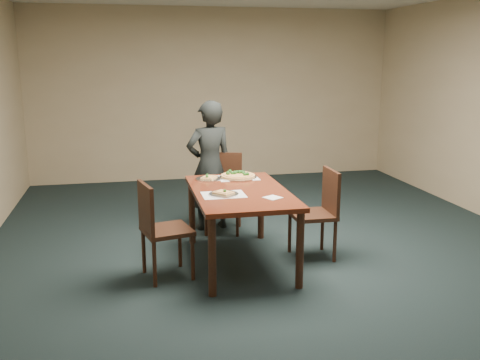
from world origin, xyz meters
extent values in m
plane|color=black|center=(0.00, 0.00, 0.00)|extent=(8.00, 8.00, 0.00)
plane|color=tan|center=(0.00, 4.00, 1.40)|extent=(6.00, 0.00, 6.00)
cube|color=#511D10|center=(-0.40, 0.09, 0.73)|extent=(0.90, 1.50, 0.04)
cylinder|color=black|center=(-0.79, -0.60, 0.35)|extent=(0.07, 0.07, 0.70)
cylinder|color=black|center=(-0.79, 0.78, 0.35)|extent=(0.07, 0.07, 0.70)
cylinder|color=black|center=(-0.01, -0.60, 0.35)|extent=(0.07, 0.07, 0.70)
cylinder|color=black|center=(-0.01, 0.78, 0.35)|extent=(0.07, 0.07, 0.70)
cube|color=black|center=(-0.39, 1.11, 0.45)|extent=(0.52, 0.52, 0.04)
cylinder|color=black|center=(-0.61, 0.98, 0.21)|extent=(0.04, 0.04, 0.43)
cylinder|color=black|center=(-0.51, 1.33, 0.21)|extent=(0.04, 0.04, 0.43)
cylinder|color=black|center=(-0.26, 0.88, 0.21)|extent=(0.04, 0.04, 0.43)
cylinder|color=black|center=(-0.16, 1.23, 0.21)|extent=(0.04, 0.04, 0.43)
cube|color=black|center=(-0.33, 1.29, 0.69)|extent=(0.41, 0.15, 0.44)
cube|color=black|center=(-1.13, -0.10, 0.45)|extent=(0.50, 0.50, 0.04)
cylinder|color=black|center=(-0.91, -0.23, 0.21)|extent=(0.04, 0.04, 0.43)
cylinder|color=black|center=(-1.26, -0.31, 0.21)|extent=(0.04, 0.04, 0.43)
cylinder|color=black|center=(-0.99, 0.12, 0.21)|extent=(0.04, 0.04, 0.43)
cylinder|color=black|center=(-1.35, 0.04, 0.21)|extent=(0.04, 0.04, 0.43)
cube|color=black|center=(-1.31, -0.14, 0.69)|extent=(0.13, 0.42, 0.44)
cube|color=black|center=(0.35, 0.09, 0.45)|extent=(0.42, 0.42, 0.04)
cylinder|color=black|center=(0.17, 0.28, 0.21)|extent=(0.04, 0.04, 0.43)
cylinder|color=black|center=(0.53, 0.27, 0.21)|extent=(0.04, 0.04, 0.43)
cylinder|color=black|center=(0.17, -0.08, 0.21)|extent=(0.04, 0.04, 0.43)
cylinder|color=black|center=(0.53, -0.09, 0.21)|extent=(0.04, 0.04, 0.43)
cube|color=black|center=(0.54, 0.09, 0.69)|extent=(0.04, 0.42, 0.44)
imported|color=black|center=(-0.51, 1.27, 0.76)|extent=(0.62, 0.46, 1.53)
cube|color=white|center=(-0.31, 0.62, 0.75)|extent=(0.42, 0.32, 0.00)
cube|color=white|center=(-0.59, -0.06, 0.75)|extent=(0.40, 0.30, 0.00)
cylinder|color=silver|center=(-0.31, 0.62, 0.76)|extent=(0.40, 0.40, 0.01)
cylinder|color=tan|center=(-0.31, 0.62, 0.77)|extent=(0.36, 0.36, 0.02)
cylinder|color=#F2DF7E|center=(-0.31, 0.62, 0.79)|extent=(0.32, 0.32, 0.01)
sphere|color=#184615|center=(-0.22, 0.54, 0.80)|extent=(0.04, 0.04, 0.04)
sphere|color=#184615|center=(-0.28, 0.65, 0.80)|extent=(0.04, 0.04, 0.04)
sphere|color=#184615|center=(-0.33, 0.65, 0.80)|extent=(0.03, 0.03, 0.03)
sphere|color=#184615|center=(-0.41, 0.66, 0.80)|extent=(0.03, 0.03, 0.03)
sphere|color=#184615|center=(-0.24, 0.63, 0.80)|extent=(0.04, 0.04, 0.04)
sphere|color=#184615|center=(-0.37, 0.63, 0.80)|extent=(0.04, 0.04, 0.04)
sphere|color=#184615|center=(-0.25, 0.61, 0.80)|extent=(0.03, 0.03, 0.03)
sphere|color=#184615|center=(-0.38, 0.72, 0.80)|extent=(0.04, 0.04, 0.04)
sphere|color=#184615|center=(-0.34, 0.63, 0.81)|extent=(0.04, 0.04, 0.04)
sphere|color=#184615|center=(-0.26, 0.66, 0.80)|extent=(0.04, 0.04, 0.04)
sphere|color=#184615|center=(-0.42, 0.62, 0.80)|extent=(0.04, 0.04, 0.04)
sphere|color=#184615|center=(-0.25, 0.54, 0.80)|extent=(0.04, 0.04, 0.04)
sphere|color=#184615|center=(-0.41, 0.66, 0.80)|extent=(0.03, 0.03, 0.03)
sphere|color=#184615|center=(-0.31, 0.66, 0.80)|extent=(0.04, 0.04, 0.04)
cylinder|color=silver|center=(-0.59, -0.06, 0.76)|extent=(0.28, 0.28, 0.01)
cube|color=tan|center=(-0.59, -0.06, 0.77)|extent=(0.21, 0.21, 0.02)
cube|color=#F2DF7E|center=(-0.59, -0.06, 0.78)|extent=(0.17, 0.17, 0.01)
sphere|color=#184615|center=(-0.58, -0.08, 0.79)|extent=(0.03, 0.03, 0.03)
sphere|color=#184615|center=(-0.58, -0.06, 0.79)|extent=(0.03, 0.03, 0.03)
cylinder|color=silver|center=(-0.62, 0.62, 0.76)|extent=(0.28, 0.28, 0.01)
cube|color=tan|center=(-0.62, 0.62, 0.77)|extent=(0.20, 0.21, 0.02)
cube|color=#F2DF7E|center=(-0.62, 0.62, 0.78)|extent=(0.16, 0.17, 0.01)
sphere|color=#184615|center=(-0.65, 0.58, 0.79)|extent=(0.03, 0.03, 0.03)
sphere|color=#184615|center=(-0.64, 0.65, 0.79)|extent=(0.03, 0.03, 0.03)
cube|color=white|center=(-0.17, -0.27, 0.75)|extent=(0.19, 0.19, 0.01)
camera|label=1|loc=(-1.46, -4.82, 2.01)|focal=40.00mm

